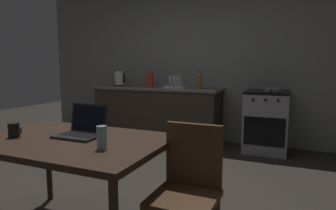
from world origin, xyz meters
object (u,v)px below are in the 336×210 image
dining_table (70,148)px  chair (188,184)px  coffee_mug (14,130)px  electric_kettle (119,79)px  cereal_box (149,80)px  bottle (200,80)px  frying_pan (272,89)px  laptop (82,130)px  dish_rack (176,85)px  drinking_glass (102,138)px  stove_oven (266,121)px

dining_table → chair: (0.85, 0.11, -0.17)m
chair → coffee_mug: chair is taller
electric_kettle → cereal_box: (0.58, 0.02, -0.00)m
bottle → electric_kettle: bearing=178.1°
frying_pan → dining_table: bearing=-112.2°
chair → laptop: laptop is taller
dining_table → bottle: (0.09, 2.78, 0.35)m
laptop → dish_rack: dish_rack is taller
laptop → frying_pan: laptop is taller
chair → dish_rack: dish_rack is taller
coffee_mug → drinking_glass: 0.76m
dish_rack → stove_oven: bearing=-0.1°
laptop → stove_oven: bearing=62.3°
chair → cereal_box: size_ratio=3.59×
bottle → stove_oven: bearing=2.7°
drinking_glass → dish_rack: 3.04m
electric_kettle → dish_rack: size_ratio=0.78×
dining_table → drinking_glass: 0.42m
laptop → electric_kettle: electric_kettle is taller
bottle → drinking_glass: (0.28, -2.91, -0.21)m
stove_oven → bottle: size_ratio=3.18×
stove_oven → bottle: bottle is taller
laptop → electric_kettle: 3.10m
chair → bottle: bearing=89.0°
dining_table → cereal_box: size_ratio=5.62×
cereal_box → electric_kettle: bearing=-178.0°
stove_oven → cereal_box: cereal_box is taller
stove_oven → coffee_mug: 3.32m
coffee_mug → cereal_box: cereal_box is taller
electric_kettle → coffee_mug: (1.01, -2.96, -0.23)m
frying_pan → coffee_mug: (-1.54, -2.93, -0.13)m
stove_oven → bottle: bearing=-177.3°
bottle → cereal_box: bottle is taller
electric_kettle → drinking_glass: electric_kettle is taller
stove_oven → frying_pan: 0.47m
electric_kettle → stove_oven: bearing=-0.1°
chair → drinking_glass: drinking_glass is taller
coffee_mug → chair: bearing=10.9°
dining_table → dish_rack: dish_rack is taller
drinking_glass → dining_table: bearing=160.9°
stove_oven → dish_rack: size_ratio=2.62×
stove_oven → chair: bearing=-95.0°
stove_oven → frying_pan: size_ratio=2.06×
electric_kettle → drinking_glass: size_ratio=1.80×
laptop → coffee_mug: size_ratio=2.72×
stove_oven → frying_pan: bearing=-25.1°
laptop → dish_rack: bearing=91.0°
dining_table → dish_rack: (-0.33, 2.83, 0.27)m
dining_table → electric_kettle: 3.18m
stove_oven → chair: (-0.24, -2.72, 0.05)m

